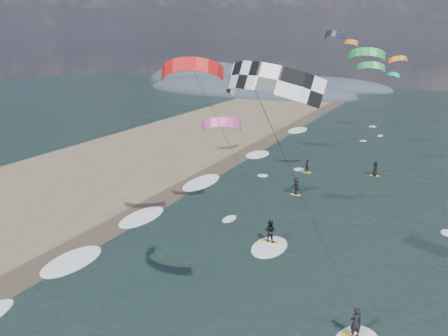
% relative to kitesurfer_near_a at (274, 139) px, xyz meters
% --- Properties ---
extents(sand_strip, '(26.00, 240.00, 0.00)m').
position_rel_kitesurfer_near_a_xyz_m(sand_strip, '(-30.56, 8.01, -12.07)').
color(sand_strip, brown).
rests_on(sand_strip, ground).
extents(wet_sand_strip, '(3.00, 240.00, 0.00)m').
position_rel_kitesurfer_near_a_xyz_m(wet_sand_strip, '(-18.56, 8.01, -12.07)').
color(wet_sand_strip, '#382D23').
rests_on(wet_sand_strip, ground).
extents(coastal_hills, '(80.00, 41.00, 15.00)m').
position_rel_kitesurfer_near_a_xyz_m(coastal_hills, '(-51.40, 105.87, -12.07)').
color(coastal_hills, '#3D4756').
rests_on(coastal_hills, ground).
extents(kitesurfer_near_a, '(8.07, 9.02, 15.66)m').
position_rel_kitesurfer_near_a_xyz_m(kitesurfer_near_a, '(0.00, 0.00, 0.00)').
color(kitesurfer_near_a, gold).
rests_on(kitesurfer_near_a, ground).
extents(kitesurfer_near_b, '(7.31, 8.99, 15.30)m').
position_rel_kitesurfer_near_a_xyz_m(kitesurfer_near_b, '(-7.72, 9.40, -1.85)').
color(kitesurfer_near_b, gold).
rests_on(kitesurfer_near_b, ground).
extents(far_kitesurfers, '(8.67, 11.58, 1.85)m').
position_rel_kitesurfer_near_a_xyz_m(far_kitesurfers, '(-5.14, 29.66, -11.16)').
color(far_kitesurfers, gold).
rests_on(far_kitesurfers, ground).
extents(bg_kite_field, '(15.09, 67.31, 9.15)m').
position_rel_kitesurfer_near_a_xyz_m(bg_kite_field, '(-7.25, 43.82, 0.45)').
color(bg_kite_field, orange).
rests_on(bg_kite_field, ground).
extents(shoreline_surf, '(2.40, 79.40, 0.11)m').
position_rel_kitesurfer_near_a_xyz_m(shoreline_surf, '(-17.36, 12.76, -12.07)').
color(shoreline_surf, white).
rests_on(shoreline_surf, ground).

